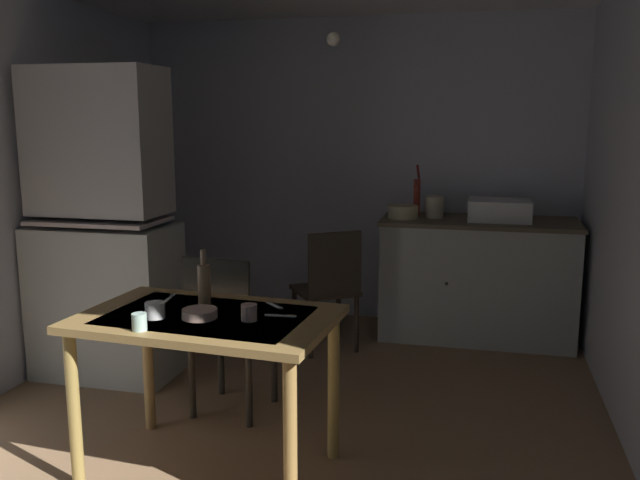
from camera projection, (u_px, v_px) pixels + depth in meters
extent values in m
plane|color=#916F4F|center=(298.00, 400.00, 3.94)|extent=(4.49, 4.49, 0.00)
cube|color=silver|center=(355.00, 171.00, 5.43)|extent=(3.57, 0.10, 2.39)
cube|color=silver|center=(15.00, 189.00, 4.12)|extent=(0.10, 3.59, 2.39)
cube|color=#B4B7AC|center=(107.00, 301.00, 4.26)|extent=(0.86, 0.50, 0.96)
cube|color=#BAB4AD|center=(97.00, 141.00, 4.08)|extent=(0.80, 0.43, 0.89)
cube|color=#BFAEA8|center=(100.00, 220.00, 4.15)|extent=(0.78, 0.45, 0.02)
cube|color=#B4B7AC|center=(477.00, 281.00, 4.99)|extent=(1.38, 0.60, 0.86)
cube|color=brown|center=(479.00, 222.00, 4.91)|extent=(1.41, 0.63, 0.03)
sphere|color=#2D2823|center=(446.00, 284.00, 4.73)|extent=(0.02, 0.02, 0.02)
cube|color=white|center=(499.00, 210.00, 4.86)|extent=(0.44, 0.34, 0.15)
cube|color=black|center=(500.00, 200.00, 4.85)|extent=(0.38, 0.28, 0.01)
cylinder|color=maroon|center=(417.00, 198.00, 5.04)|extent=(0.05, 0.05, 0.28)
cylinder|color=maroon|center=(416.00, 186.00, 4.95)|extent=(0.03, 0.12, 0.03)
cylinder|color=maroon|center=(418.00, 172.00, 5.06)|extent=(0.02, 0.16, 0.12)
cylinder|color=beige|center=(403.00, 212.00, 4.98)|extent=(0.22, 0.22, 0.09)
cylinder|color=beige|center=(434.00, 207.00, 5.00)|extent=(0.14, 0.14, 0.16)
cube|color=olive|center=(207.00, 319.00, 3.02)|extent=(1.18, 0.80, 0.04)
cube|color=white|center=(207.00, 315.00, 3.02)|extent=(0.92, 0.63, 0.00)
cylinder|color=olive|center=(74.00, 411.00, 2.96)|extent=(0.06, 0.06, 0.72)
cylinder|color=olive|center=(290.00, 444.00, 2.66)|extent=(0.06, 0.06, 0.72)
cylinder|color=olive|center=(148.00, 363.00, 3.52)|extent=(0.06, 0.06, 0.72)
cylinder|color=olive|center=(333.00, 387.00, 3.22)|extent=(0.06, 0.06, 0.72)
cube|color=#2E281E|center=(233.00, 336.00, 3.74)|extent=(0.44, 0.44, 0.03)
cube|color=#2D2922|center=(216.00, 302.00, 3.52)|extent=(0.38, 0.06, 0.46)
cylinder|color=#2E281E|center=(274.00, 367.00, 3.88)|extent=(0.04, 0.04, 0.41)
cylinder|color=#2E281E|center=(221.00, 360.00, 3.99)|extent=(0.04, 0.04, 0.41)
cylinder|color=#2E281E|center=(249.00, 390.00, 3.57)|extent=(0.04, 0.04, 0.41)
cylinder|color=#2E281E|center=(192.00, 382.00, 3.68)|extent=(0.04, 0.04, 0.41)
cube|color=#33271C|center=(325.00, 290.00, 4.75)|extent=(0.56, 0.56, 0.03)
cube|color=#312A1F|center=(335.00, 264.00, 4.54)|extent=(0.33, 0.23, 0.43)
cylinder|color=#33271C|center=(338.00, 311.00, 5.01)|extent=(0.04, 0.04, 0.41)
cylinder|color=#33271C|center=(295.00, 316.00, 4.89)|extent=(0.04, 0.04, 0.41)
cylinder|color=#33271C|center=(356.00, 324.00, 4.70)|extent=(0.04, 0.04, 0.41)
cylinder|color=#33271C|center=(311.00, 330.00, 4.58)|extent=(0.04, 0.04, 0.41)
cylinder|color=tan|center=(200.00, 313.00, 2.97)|extent=(0.16, 0.16, 0.04)
cylinder|color=white|center=(155.00, 310.00, 2.97)|extent=(0.09, 0.09, 0.07)
cylinder|color=tan|center=(249.00, 312.00, 2.93)|extent=(0.07, 0.07, 0.07)
cylinder|color=#ADD1C1|center=(139.00, 322.00, 2.79)|extent=(0.06, 0.06, 0.07)
cylinder|color=olive|center=(204.00, 285.00, 3.15)|extent=(0.06, 0.06, 0.20)
cylinder|color=olive|center=(203.00, 257.00, 3.13)|extent=(0.03, 0.03, 0.07)
cube|color=silver|center=(168.00, 300.00, 3.26)|extent=(0.04, 0.20, 0.00)
cube|color=beige|center=(280.00, 316.00, 3.00)|extent=(0.14, 0.03, 0.00)
cube|color=beige|center=(274.00, 305.00, 3.16)|extent=(0.11, 0.10, 0.00)
sphere|color=#F9EFCC|center=(334.00, 39.00, 3.87)|extent=(0.08, 0.08, 0.08)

